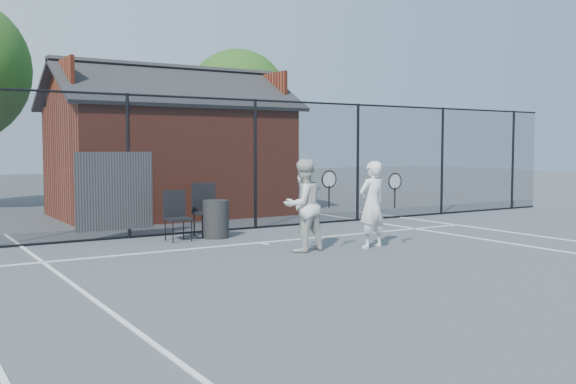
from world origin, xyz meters
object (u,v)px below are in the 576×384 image
player_back (303,205)px  waste_bin (216,219)px  clubhouse (170,157)px  chair_right (208,211)px  player_front (372,205)px  chair_left (178,217)px

player_back → waste_bin: (-0.60, 2.41, -0.45)m
clubhouse → chair_right: clubhouse is taller
clubhouse → player_front: bearing=-82.9°
clubhouse → waste_bin: (-0.95, -4.90, -1.21)m
player_front → waste_bin: player_front is taller
chair_right → chair_left: bearing=-158.2°
player_front → chair_right: bearing=122.7°
clubhouse → player_front: 7.76m
player_front → waste_bin: (-1.91, 2.77, -0.42)m
player_front → player_back: bearing=164.8°
player_back → chair_left: bearing=120.7°
player_back → chair_right: (-0.65, 2.69, -0.29)m
player_back → waste_bin: player_back is taller
player_back → waste_bin: bearing=103.9°
player_back → chair_right: size_ratio=1.52×
chair_right → player_front: bearing=-55.3°
chair_left → waste_bin: 0.84m
chair_left → chair_right: size_ratio=0.90×
chair_right → waste_bin: bearing=-78.0°
waste_bin → chair_left: bearing=180.0°
chair_left → player_back: bearing=-60.1°
clubhouse → player_back: clubhouse is taller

